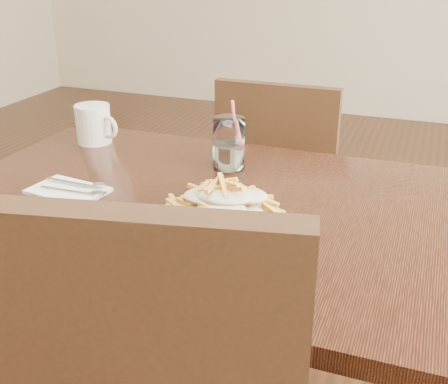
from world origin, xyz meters
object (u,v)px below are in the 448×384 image
at_px(chair_far, 281,185).
at_px(loaded_fries, 224,199).
at_px(table, 206,232).
at_px(water_glass, 229,147).
at_px(fries_plate, 224,219).
at_px(coffee_mug, 94,124).

height_order(chair_far, loaded_fries, chair_far).
xyz_separation_m(table, chair_far, (-0.02, 0.73, -0.18)).
bearing_deg(loaded_fries, chair_far, 96.71).
relative_size(chair_far, loaded_fries, 3.13).
bearing_deg(chair_far, water_glass, -90.27).
bearing_deg(loaded_fries, fries_plate, 0.00).
xyz_separation_m(table, loaded_fries, (0.08, -0.09, 0.13)).
bearing_deg(coffee_mug, fries_plate, -33.60).
bearing_deg(water_glass, chair_far, 89.73).
bearing_deg(fries_plate, water_glass, 108.50).
bearing_deg(fries_plate, chair_far, 96.71).
height_order(loaded_fries, water_glass, water_glass).
xyz_separation_m(loaded_fries, water_glass, (-0.10, 0.30, 0.00)).
height_order(fries_plate, water_glass, water_glass).
distance_m(fries_plate, loaded_fries, 0.05).
relative_size(fries_plate, loaded_fries, 1.17).
bearing_deg(chair_far, table, -88.49).
xyz_separation_m(loaded_fries, coffee_mug, (-0.52, 0.35, -0.00)).
relative_size(table, water_glass, 6.76).
xyz_separation_m(chair_far, fries_plate, (0.10, -0.82, 0.26)).
relative_size(chair_far, coffee_mug, 6.36).
xyz_separation_m(table, coffee_mug, (-0.45, 0.26, 0.13)).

